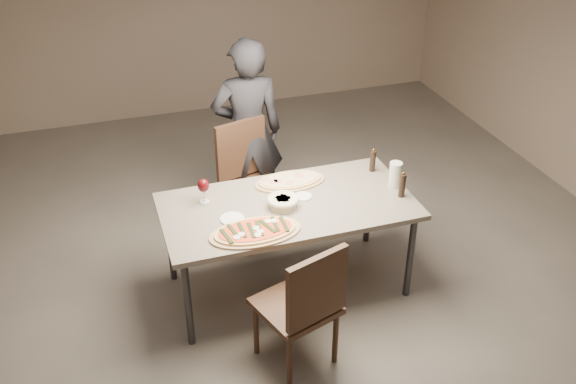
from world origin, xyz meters
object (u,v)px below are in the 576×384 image
object	(u,v)px
zucchini_pizza	(255,231)
chair_near	(305,302)
ham_pizza	(290,181)
dining_table	(288,211)
carafe	(395,175)
bread_basket	(283,201)
chair_far	(249,175)
pepper_mill_left	(373,160)
diner	(248,133)

from	to	relation	value
zucchini_pizza	chair_near	xyz separation A→B (m)	(0.17, -0.52, -0.23)
ham_pizza	chair_near	distance (m)	1.14
chair_near	dining_table	bearing A→B (deg)	60.90
chair_near	carafe	bearing A→B (deg)	20.64
bread_basket	chair_far	size ratio (longest dim) A/B	0.22
dining_table	chair_near	xyz separation A→B (m)	(-0.15, -0.80, -0.15)
pepper_mill_left	zucchini_pizza	bearing A→B (deg)	-153.82
zucchini_pizza	carafe	world-z (taller)	carafe
chair_far	dining_table	bearing A→B (deg)	78.89
bread_basket	pepper_mill_left	distance (m)	0.86
zucchini_pizza	diner	xyz separation A→B (m)	(0.31, 1.34, 0.05)
ham_pizza	bread_basket	size ratio (longest dim) A/B	2.40
chair_near	chair_far	bearing A→B (deg)	68.98
dining_table	chair_near	distance (m)	0.83
bread_basket	chair_near	bearing A→B (deg)	-97.86
carafe	pepper_mill_left	bearing A→B (deg)	103.03
pepper_mill_left	chair_near	world-z (taller)	chair_near
chair_near	diner	xyz separation A→B (m)	(0.14, 1.86, 0.28)
carafe	chair_near	distance (m)	1.30
bread_basket	chair_near	xyz separation A→B (m)	(-0.11, -0.78, -0.26)
pepper_mill_left	diner	size ratio (longest dim) A/B	0.12
ham_pizza	dining_table	bearing A→B (deg)	-96.08
zucchini_pizza	bread_basket	xyz separation A→B (m)	(0.27, 0.25, 0.03)
zucchini_pizza	chair_far	bearing A→B (deg)	73.35
bread_basket	diner	distance (m)	1.09
carafe	dining_table	bearing A→B (deg)	179.42
dining_table	ham_pizza	bearing A→B (deg)	69.16
ham_pizza	bread_basket	xyz separation A→B (m)	(-0.15, -0.31, 0.03)
bread_basket	zucchini_pizza	bearing A→B (deg)	-137.00
dining_table	carafe	size ratio (longest dim) A/B	9.18
zucchini_pizza	ham_pizza	size ratio (longest dim) A/B	1.15
ham_pizza	pepper_mill_left	xyz separation A→B (m)	(0.66, -0.03, 0.08)
diner	dining_table	bearing A→B (deg)	94.47
bread_basket	pepper_mill_left	world-z (taller)	pepper_mill_left
zucchini_pizza	ham_pizza	bearing A→B (deg)	48.74
carafe	chair_far	xyz separation A→B (m)	(-0.91, 0.82, -0.29)
zucchini_pizza	chair_far	world-z (taller)	chair_far
dining_table	chair_far	xyz separation A→B (m)	(-0.08, 0.81, -0.13)
diner	carafe	bearing A→B (deg)	132.15
carafe	chair_near	size ratio (longest dim) A/B	0.20
chair_far	diner	xyz separation A→B (m)	(0.07, 0.25, 0.26)
dining_table	pepper_mill_left	distance (m)	0.82
chair_near	diner	distance (m)	1.89
bread_basket	chair_near	world-z (taller)	chair_near
ham_pizza	chair_far	size ratio (longest dim) A/B	0.54
zucchini_pizza	ham_pizza	distance (m)	0.70
zucchini_pizza	diner	world-z (taller)	diner
dining_table	bread_basket	world-z (taller)	bread_basket
ham_pizza	chair_far	xyz separation A→B (m)	(-0.18, 0.53, -0.20)
ham_pizza	carafe	xyz separation A→B (m)	(0.72, -0.29, 0.08)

